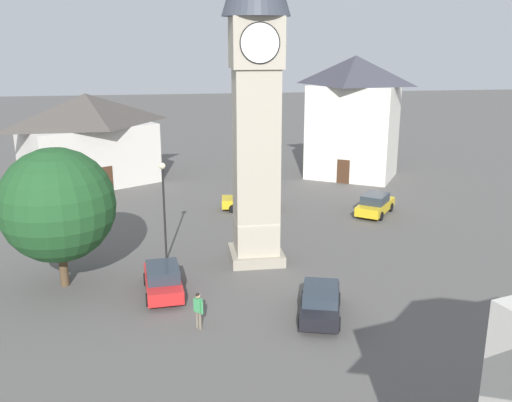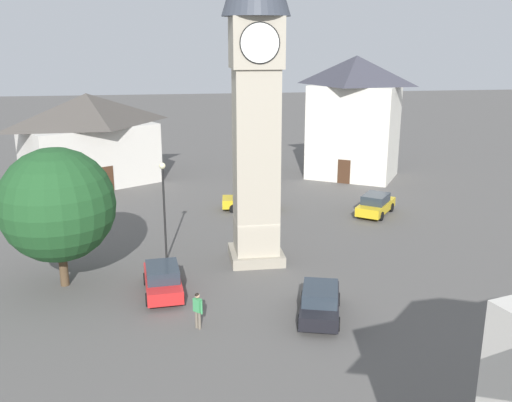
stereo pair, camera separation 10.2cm
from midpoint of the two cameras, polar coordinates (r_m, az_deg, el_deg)
name	(u,v)px [view 1 (the left image)]	position (r m, az deg, el deg)	size (l,w,h in m)	color
ground_plane	(256,260)	(33.06, -0.09, -5.87)	(200.00, 200.00, 0.00)	#565451
clock_tower	(256,60)	(30.69, -0.10, 13.89)	(3.57, 3.57, 19.17)	gray
car_blue_kerb	(163,280)	(28.99, -9.36, -7.73)	(2.07, 4.26, 1.53)	red
car_silver_kerb	(321,301)	(26.56, 6.33, -9.91)	(2.78, 4.44, 1.53)	black
car_red_corner	(249,200)	(42.27, -0.74, 0.15)	(4.28, 2.13, 1.53)	gold
car_white_side	(375,204)	(41.96, 11.72, -0.31)	(3.84, 4.31, 1.53)	gold
pedestrian	(198,307)	(25.44, -5.89, -10.51)	(0.41, 0.43, 1.69)	#706656
tree	(57,205)	(30.01, -19.28, -0.40)	(5.74, 5.74, 7.19)	brown
building_terrace_right	(89,139)	(50.85, -16.39, 5.96)	(12.65, 11.01, 7.82)	beige
building_corner_back	(353,117)	(52.26, 9.62, 8.29)	(9.63, 9.02, 10.78)	silver
lamp_post	(164,197)	(32.27, -9.27, 0.39)	(0.36, 0.36, 5.70)	black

